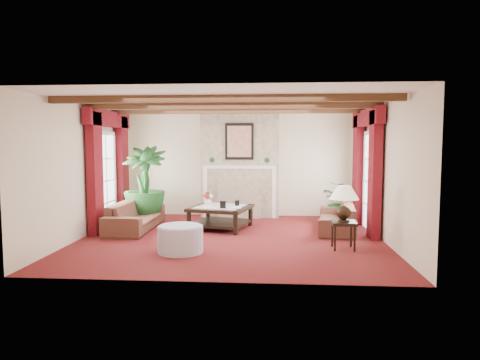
# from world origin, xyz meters

# --- Properties ---
(floor) EXTENTS (6.00, 6.00, 0.00)m
(floor) POSITION_xyz_m (0.00, 0.00, 0.00)
(floor) COLOR #480C11
(floor) RESTS_ON ground
(ceiling) EXTENTS (6.00, 6.00, 0.00)m
(ceiling) POSITION_xyz_m (0.00, 0.00, 2.70)
(ceiling) COLOR white
(ceiling) RESTS_ON floor
(back_wall) EXTENTS (6.00, 0.02, 2.70)m
(back_wall) POSITION_xyz_m (0.00, 2.75, 1.35)
(back_wall) COLOR beige
(back_wall) RESTS_ON ground
(left_wall) EXTENTS (0.02, 5.50, 2.70)m
(left_wall) POSITION_xyz_m (-3.00, 0.00, 1.35)
(left_wall) COLOR beige
(left_wall) RESTS_ON ground
(right_wall) EXTENTS (0.02, 5.50, 2.70)m
(right_wall) POSITION_xyz_m (3.00, 0.00, 1.35)
(right_wall) COLOR beige
(right_wall) RESTS_ON ground
(ceiling_beams) EXTENTS (6.00, 3.00, 0.12)m
(ceiling_beams) POSITION_xyz_m (0.00, 0.00, 2.64)
(ceiling_beams) COLOR #392212
(ceiling_beams) RESTS_ON ceiling
(fireplace) EXTENTS (2.00, 0.52, 2.70)m
(fireplace) POSITION_xyz_m (0.00, 2.55, 2.70)
(fireplace) COLOR tan
(fireplace) RESTS_ON ground
(french_door_left) EXTENTS (0.10, 1.10, 2.16)m
(french_door_left) POSITION_xyz_m (-2.97, 1.00, 2.13)
(french_door_left) COLOR white
(french_door_left) RESTS_ON ground
(french_door_right) EXTENTS (0.10, 1.10, 2.16)m
(french_door_right) POSITION_xyz_m (2.97, 1.00, 2.13)
(french_door_right) COLOR white
(french_door_right) RESTS_ON ground
(curtains_left) EXTENTS (0.20, 2.40, 2.55)m
(curtains_left) POSITION_xyz_m (-2.86, 1.00, 2.55)
(curtains_left) COLOR #530B12
(curtains_left) RESTS_ON ground
(curtains_right) EXTENTS (0.20, 2.40, 2.55)m
(curtains_right) POSITION_xyz_m (2.86, 1.00, 2.55)
(curtains_right) COLOR #530B12
(curtains_right) RESTS_ON ground
(sofa_left) EXTENTS (2.08, 0.62, 0.81)m
(sofa_left) POSITION_xyz_m (-2.20, 0.72, 0.41)
(sofa_left) COLOR #380F14
(sofa_left) RESTS_ON ground
(sofa_right) EXTENTS (2.06, 1.06, 0.75)m
(sofa_right) POSITION_xyz_m (2.24, 0.91, 0.37)
(sofa_right) COLOR #380F14
(sofa_right) RESTS_ON ground
(potted_palm) EXTENTS (1.08, 1.87, 1.03)m
(potted_palm) POSITION_xyz_m (-2.24, 1.60, 0.52)
(potted_palm) COLOR black
(potted_palm) RESTS_ON ground
(small_plant) EXTENTS (1.84, 1.84, 0.77)m
(small_plant) POSITION_xyz_m (2.51, 1.92, 0.39)
(small_plant) COLOR black
(small_plant) RESTS_ON ground
(coffee_table) EXTENTS (1.48, 1.48, 0.50)m
(coffee_table) POSITION_xyz_m (-0.31, 0.93, 0.25)
(coffee_table) COLOR black
(coffee_table) RESTS_ON ground
(side_table) EXTENTS (0.45, 0.45, 0.51)m
(side_table) POSITION_xyz_m (2.11, -0.74, 0.25)
(side_table) COLOR black
(side_table) RESTS_ON ground
(ottoman) EXTENTS (0.79, 0.79, 0.46)m
(ottoman) POSITION_xyz_m (-0.78, -1.19, 0.23)
(ottoman) COLOR #ACA8BE
(ottoman) RESTS_ON ground
(table_lamp) EXTENTS (0.53, 0.53, 0.67)m
(table_lamp) POSITION_xyz_m (2.11, -0.74, 0.84)
(table_lamp) COLOR black
(table_lamp) RESTS_ON side_table
(flower_vase) EXTENTS (0.17, 0.17, 0.17)m
(flower_vase) POSITION_xyz_m (-0.64, 1.21, 0.58)
(flower_vase) COLOR silver
(flower_vase) RESTS_ON coffee_table
(book) EXTENTS (0.20, 0.03, 0.27)m
(book) POSITION_xyz_m (-0.04, 0.70, 0.64)
(book) COLOR black
(book) RESTS_ON coffee_table
(photo_frame_a) EXTENTS (0.13, 0.03, 0.17)m
(photo_frame_a) POSITION_xyz_m (-0.23, 0.59, 0.58)
(photo_frame_a) COLOR black
(photo_frame_a) RESTS_ON coffee_table
(photo_frame_b) EXTENTS (0.10, 0.05, 0.13)m
(photo_frame_b) POSITION_xyz_m (0.05, 1.01, 0.56)
(photo_frame_b) COLOR black
(photo_frame_b) RESTS_ON coffee_table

